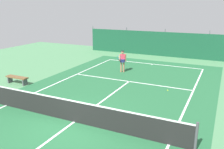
# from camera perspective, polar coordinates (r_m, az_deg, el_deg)

# --- Properties ---
(ground_plane) EXTENTS (36.00, 36.00, 0.00)m
(ground_plane) POSITION_cam_1_polar(r_m,az_deg,el_deg) (10.75, -8.94, -11.06)
(ground_plane) COLOR #4C8456
(court_surface) EXTENTS (11.02, 26.60, 0.01)m
(court_surface) POSITION_cam_1_polar(r_m,az_deg,el_deg) (10.75, -8.94, -11.05)
(court_surface) COLOR #236038
(court_surface) RESTS_ON ground
(tennis_net) EXTENTS (10.12, 0.10, 1.10)m
(tennis_net) POSITION_cam_1_polar(r_m,az_deg,el_deg) (10.53, -9.06, -8.59)
(tennis_net) COLOR black
(tennis_net) RESTS_ON ground
(back_fence) EXTENTS (16.30, 0.98, 2.70)m
(back_fence) POSITION_cam_1_polar(r_m,az_deg,el_deg) (24.95, 12.46, 5.96)
(back_fence) COLOR #14472D
(back_fence) RESTS_ON ground
(tennis_player) EXTENTS (0.56, 0.83, 1.64)m
(tennis_player) POSITION_cam_1_polar(r_m,az_deg,el_deg) (18.05, 2.50, 3.53)
(tennis_player) COLOR #9E7051
(tennis_player) RESTS_ON ground
(tennis_ball_near_player) EXTENTS (0.07, 0.07, 0.07)m
(tennis_ball_near_player) POSITION_cam_1_polar(r_m,az_deg,el_deg) (14.64, 13.08, -3.67)
(tennis_ball_near_player) COLOR #CCDB33
(tennis_ball_near_player) RESTS_ON ground
(parked_car) EXTENTS (2.21, 4.30, 1.68)m
(parked_car) POSITION_cam_1_polar(r_m,az_deg,el_deg) (27.81, 7.77, 7.56)
(parked_car) COLOR navy
(parked_car) RESTS_ON ground
(courtside_bench) EXTENTS (1.60, 0.40, 0.49)m
(courtside_bench) POSITION_cam_1_polar(r_m,az_deg,el_deg) (16.57, -21.60, -0.85)
(courtside_bench) COLOR brown
(courtside_bench) RESTS_ON ground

